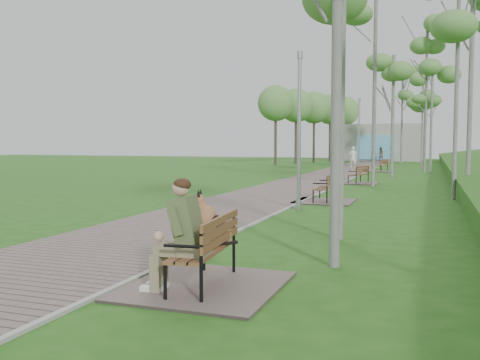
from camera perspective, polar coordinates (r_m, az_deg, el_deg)
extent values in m
plane|color=#205514|center=(11.05, -2.43, -6.60)|extent=(120.00, 120.00, 0.00)
cube|color=#685A54|center=(32.16, 9.16, 0.40)|extent=(3.50, 67.00, 0.04)
cube|color=#999993|center=(31.89, 12.26, 0.34)|extent=(0.10, 67.00, 0.05)
cube|color=#9E9E99|center=(61.31, 14.47, 3.89)|extent=(10.00, 5.00, 4.00)
cube|color=#62B4DC|center=(58.73, 14.23, 3.40)|extent=(4.00, 0.20, 2.60)
cube|color=#685A54|center=(7.69, -3.72, -11.21)|extent=(2.07, 2.30, 0.04)
cube|color=brown|center=(7.59, -4.09, -7.54)|extent=(0.68, 1.77, 0.05)
cube|color=brown|center=(7.46, -2.07, -5.32)|extent=(0.22, 1.72, 0.38)
cube|color=#685A54|center=(18.51, 8.97, -2.27)|extent=(1.94, 2.15, 0.04)
cube|color=brown|center=(18.47, 8.84, -0.83)|extent=(0.57, 1.64, 0.04)
cube|color=brown|center=(18.41, 9.64, 0.05)|extent=(0.13, 1.62, 0.36)
cube|color=#685A54|center=(27.06, 12.59, -0.33)|extent=(1.78, 1.98, 0.04)
cube|color=brown|center=(27.04, 12.50, 0.57)|extent=(0.88, 1.55, 0.04)
cube|color=brown|center=(26.93, 12.96, 1.12)|extent=(0.50, 1.42, 0.33)
cube|color=#685A54|center=(38.08, 14.87, 0.88)|extent=(1.76, 1.95, 0.04)
cube|color=brown|center=(38.07, 14.81, 1.51)|extent=(0.81, 1.53, 0.04)
cube|color=brown|center=(37.98, 15.15, 1.89)|extent=(0.42, 1.42, 0.32)
cylinder|color=#979A9F|center=(16.26, 6.27, -2.70)|extent=(0.18, 0.18, 0.27)
cylinder|color=#979A9F|center=(16.15, 6.33, 4.91)|extent=(0.11, 0.11, 4.58)
cylinder|color=#979A9F|center=(16.36, 6.39, 13.11)|extent=(0.16, 0.16, 0.23)
cylinder|color=#979A9F|center=(31.64, 12.49, 0.50)|extent=(0.18, 0.18, 0.26)
cylinder|color=#979A9F|center=(31.59, 12.55, 4.26)|extent=(0.11, 0.11, 4.41)
cylinder|color=#979A9F|center=(31.68, 12.62, 8.33)|extent=(0.16, 0.16, 0.22)
cylinder|color=#979A9F|center=(41.12, 14.06, 1.32)|extent=(0.22, 0.22, 0.33)
cylinder|color=#979A9F|center=(41.09, 14.12, 4.98)|extent=(0.13, 0.13, 5.58)
cylinder|color=#979A9F|center=(41.24, 14.19, 8.94)|extent=(0.20, 0.20, 0.28)
cylinder|color=#979A9F|center=(55.91, 15.88, 1.96)|extent=(0.19, 0.19, 0.29)
cylinder|color=#979A9F|center=(55.88, 15.93, 4.26)|extent=(0.11, 0.11, 4.78)
cylinder|color=#979A9F|center=(55.95, 15.98, 6.75)|extent=(0.17, 0.17, 0.24)
imported|color=white|center=(42.98, 11.99, 2.37)|extent=(0.65, 0.45, 1.69)
imported|color=gray|center=(57.64, 14.74, 2.66)|extent=(0.86, 0.74, 1.54)
cylinder|color=silver|center=(8.95, 10.31, 14.92)|extent=(0.16, 0.16, 7.48)
cylinder|color=silver|center=(11.44, 10.79, 13.15)|extent=(0.18, 0.18, 7.73)
cylinder|color=silver|center=(20.50, 22.12, 9.81)|extent=(0.16, 0.16, 8.41)
ellipsoid|color=#639A4A|center=(20.95, 22.33, 17.15)|extent=(2.29, 2.29, 3.70)
cylinder|color=silver|center=(25.14, 14.17, 10.42)|extent=(0.20, 0.20, 9.77)
ellipsoid|color=#639A4A|center=(25.68, 14.30, 17.37)|extent=(2.87, 2.87, 4.30)
cylinder|color=silver|center=(22.00, 23.43, 10.94)|extent=(0.19, 0.19, 9.61)
cylinder|color=silver|center=(32.04, 15.98, 6.51)|extent=(0.18, 0.18, 7.00)
ellipsoid|color=#639A4A|center=(32.22, 16.06, 10.49)|extent=(2.57, 2.57, 3.08)
cylinder|color=silver|center=(38.35, 19.20, 8.20)|extent=(0.18, 0.18, 9.92)
ellipsoid|color=#639A4A|center=(38.72, 19.32, 12.89)|extent=(2.61, 2.61, 4.37)
cylinder|color=silver|center=(37.54, 19.74, 5.94)|extent=(0.16, 0.16, 6.86)
ellipsoid|color=#639A4A|center=(37.69, 19.82, 9.28)|extent=(2.25, 2.25, 3.02)
cylinder|color=silver|center=(47.63, 18.87, 6.04)|extent=(0.17, 0.17, 7.74)
ellipsoid|color=#639A4A|center=(47.79, 18.94, 9.00)|extent=(2.50, 2.50, 3.40)
cylinder|color=silver|center=(51.78, 16.89, 6.48)|extent=(0.18, 0.18, 8.78)
ellipsoid|color=#639A4A|center=(51.99, 16.96, 9.58)|extent=(2.67, 2.67, 3.86)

